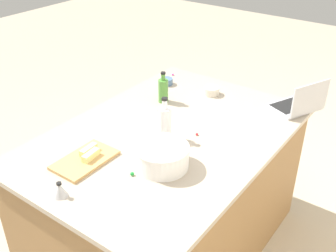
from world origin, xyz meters
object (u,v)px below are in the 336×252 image
object	(u,v)px
bottle_vinegar	(165,122)
ramekin_small	(211,91)
mixing_bowl_large	(163,156)
cutting_board	(85,160)
butter_stick_left	(89,150)
butter_stick_right	(91,155)
ramekin_medium	(166,81)
kitchen_timer	(60,190)
laptop	(299,104)
bottle_olive	(163,90)

from	to	relation	value
bottle_vinegar	ramekin_small	size ratio (longest dim) A/B	2.37
mixing_bowl_large	cutting_board	distance (m)	0.41
mixing_bowl_large	butter_stick_left	bearing A→B (deg)	-67.67
butter_stick_right	cutting_board	bearing A→B (deg)	-43.08
mixing_bowl_large	ramekin_medium	bearing A→B (deg)	-144.69
butter_stick_left	kitchen_timer	xyz separation A→B (m)	(0.31, 0.13, -0.00)
butter_stick_left	ramekin_medium	world-z (taller)	butter_stick_left
bottle_vinegar	laptop	bearing A→B (deg)	147.68
ramekin_medium	butter_stick_left	bearing A→B (deg)	12.20
bottle_vinegar	butter_stick_right	distance (m)	0.45
butter_stick_left	butter_stick_right	xyz separation A→B (m)	(0.03, 0.04, 0.00)
laptop	mixing_bowl_large	size ratio (longest dim) A/B	1.33
bottle_olive	ramekin_small	size ratio (longest dim) A/B	1.97
mixing_bowl_large	butter_stick_right	distance (m)	0.38
cutting_board	kitchen_timer	xyz separation A→B (m)	(0.26, 0.11, 0.03)
ramekin_small	kitchen_timer	bearing A→B (deg)	-0.23
bottle_vinegar	cutting_board	xyz separation A→B (m)	(0.44, -0.20, -0.09)
laptop	ramekin_medium	world-z (taller)	laptop
bottle_vinegar	kitchen_timer	distance (m)	0.70
butter_stick_left	ramekin_medium	bearing A→B (deg)	-167.80
mixing_bowl_large	bottle_olive	size ratio (longest dim) A/B	1.32
bottle_olive	kitchen_timer	bearing A→B (deg)	10.59
bottle_vinegar	cutting_board	distance (m)	0.49
laptop	ramekin_medium	xyz separation A→B (m)	(0.18, -0.92, -0.02)
bottle_olive	butter_stick_right	size ratio (longest dim) A/B	1.92
cutting_board	bottle_olive	bearing A→B (deg)	-173.80
butter_stick_right	mixing_bowl_large	bearing A→B (deg)	118.91
kitchen_timer	ramekin_medium	bearing A→B (deg)	-165.04
mixing_bowl_large	ramekin_medium	size ratio (longest dim) A/B	3.03
butter_stick_left	bottle_olive	bearing A→B (deg)	-175.08
cutting_board	butter_stick_left	xyz separation A→B (m)	(-0.05, -0.02, 0.03)
ramekin_medium	kitchen_timer	bearing A→B (deg)	14.96
bottle_olive	butter_stick_left	size ratio (longest dim) A/B	1.92
bottle_olive	butter_stick_right	xyz separation A→B (m)	(0.78, 0.11, -0.05)
butter_stick_left	kitchen_timer	distance (m)	0.34
laptop	mixing_bowl_large	distance (m)	1.06
bottle_vinegar	ramekin_small	bearing A→B (deg)	-172.98
laptop	kitchen_timer	size ratio (longest dim) A/B	4.83
bottle_olive	kitchen_timer	xyz separation A→B (m)	(1.06, 0.20, -0.05)
bottle_olive	cutting_board	bearing A→B (deg)	6.20
bottle_olive	ramekin_small	xyz separation A→B (m)	(-0.28, 0.20, -0.06)
laptop	butter_stick_left	world-z (taller)	laptop
ramekin_medium	kitchen_timer	size ratio (longest dim) A/B	1.20
cutting_board	ramekin_small	world-z (taller)	ramekin_small
bottle_vinegar	kitchen_timer	world-z (taller)	bottle_vinegar
laptop	ramekin_medium	size ratio (longest dim) A/B	4.04
mixing_bowl_large	kitchen_timer	world-z (taller)	mixing_bowl_large
bottle_olive	kitchen_timer	size ratio (longest dim) A/B	2.75
bottle_olive	ramekin_medium	world-z (taller)	bottle_olive
laptop	cutting_board	distance (m)	1.40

